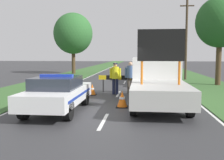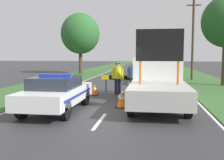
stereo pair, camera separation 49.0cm
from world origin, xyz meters
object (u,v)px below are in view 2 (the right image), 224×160
at_px(police_car, 57,93).
at_px(roadside_tree_near_right, 80,34).
at_px(queued_car_hatch_blue, 156,75).
at_px(queued_car_van_white, 155,70).
at_px(road_barrier, 124,79).
at_px(traffic_cone_centre_front, 94,89).
at_px(traffic_cone_near_truck, 122,99).
at_px(traffic_cone_near_police, 84,85).
at_px(utility_pole, 193,38).
at_px(queued_car_suv_grey, 155,66).
at_px(work_truck, 158,82).
at_px(traffic_cone_behind_barrier, 139,86).
at_px(police_officer, 118,76).
at_px(pedestrian_civilian, 133,75).

distance_m(police_car, roadside_tree_near_right, 20.76).
distance_m(queued_car_hatch_blue, queued_car_van_white, 5.61).
xyz_separation_m(road_barrier, queued_car_hatch_blue, (1.94, 4.19, -0.07)).
height_order(traffic_cone_centre_front, traffic_cone_near_truck, traffic_cone_near_truck).
relative_size(traffic_cone_centre_front, traffic_cone_near_truck, 0.89).
bearing_deg(queued_car_van_white, traffic_cone_near_police, 62.22).
relative_size(queued_car_van_white, utility_pole, 0.64).
bearing_deg(queued_car_hatch_blue, queued_car_suv_grey, -90.62).
distance_m(police_car, work_truck, 4.39).
bearing_deg(queued_car_hatch_blue, police_car, 67.24).
bearing_deg(roadside_tree_near_right, queued_car_suv_grey, 17.05).
relative_size(police_car, work_truck, 0.79).
relative_size(traffic_cone_near_truck, queued_car_suv_grey, 0.16).
relative_size(queued_car_suv_grey, utility_pole, 0.60).
bearing_deg(traffic_cone_near_truck, traffic_cone_behind_barrier, 84.26).
distance_m(work_truck, roadside_tree_near_right, 20.22).
distance_m(police_officer, traffic_cone_near_truck, 3.79).
relative_size(traffic_cone_centre_front, utility_pole, 0.09).
distance_m(work_truck, utility_pole, 12.75).
xyz_separation_m(police_officer, traffic_cone_near_police, (-2.40, 1.78, -0.79)).
bearing_deg(queued_car_van_white, police_officer, 78.17).
distance_m(police_car, traffic_cone_centre_front, 4.38).
distance_m(work_truck, traffic_cone_near_police, 6.55).
relative_size(police_car, queued_car_suv_grey, 1.05).
height_order(police_officer, traffic_cone_centre_front, police_officer).
bearing_deg(traffic_cone_centre_front, utility_pole, 55.23).
xyz_separation_m(pedestrian_civilian, traffic_cone_centre_front, (-2.08, -0.77, -0.76)).
height_order(queued_car_suv_grey, roadside_tree_near_right, roadside_tree_near_right).
relative_size(queued_car_hatch_blue, queued_car_van_white, 0.92).
bearing_deg(queued_car_suv_grey, queued_car_van_white, 88.65).
bearing_deg(road_barrier, traffic_cone_centre_front, -148.55).
distance_m(road_barrier, queued_car_van_white, 9.98).
bearing_deg(police_car, traffic_cone_behind_barrier, 67.58).
relative_size(police_officer, queued_car_van_white, 0.39).
height_order(road_barrier, police_officer, police_officer).
xyz_separation_m(road_barrier, traffic_cone_centre_front, (-1.54, -1.14, -0.51)).
bearing_deg(pedestrian_civilian, work_truck, -41.07).
relative_size(work_truck, queued_car_hatch_blue, 1.35).
bearing_deg(queued_car_van_white, traffic_cone_near_truck, 83.69).
relative_size(pedestrian_civilian, traffic_cone_near_truck, 2.60).
height_order(police_officer, queued_car_van_white, police_officer).
xyz_separation_m(road_barrier, traffic_cone_near_police, (-2.69, 1.07, -0.55)).
height_order(police_car, pedestrian_civilian, pedestrian_civilian).
distance_m(traffic_cone_near_truck, queued_car_van_white, 14.27).
height_order(traffic_cone_near_truck, roadside_tree_near_right, roadside_tree_near_right).
height_order(traffic_cone_centre_front, utility_pole, utility_pole).
xyz_separation_m(work_truck, queued_car_suv_grey, (0.22, 20.67, -0.20)).
bearing_deg(queued_car_hatch_blue, work_truck, 89.40).
xyz_separation_m(pedestrian_civilian, utility_pole, (4.57, 8.82, 2.63)).
bearing_deg(road_barrier, pedestrian_civilian, -39.21).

